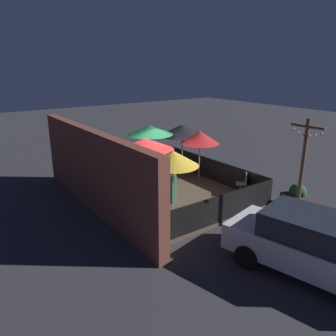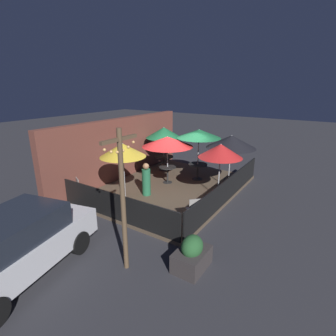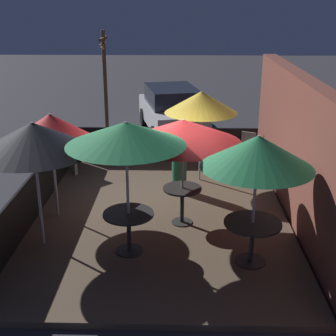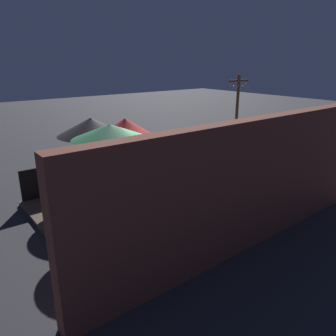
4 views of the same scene
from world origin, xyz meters
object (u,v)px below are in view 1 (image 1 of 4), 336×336
Objects in this scene: parked_car_0 at (310,244)px; dining_table_2 at (146,176)px; patio_umbrella_4 at (182,130)px; patio_umbrella_0 at (150,130)px; patio_umbrella_2 at (146,144)px; patio_umbrella_3 at (200,137)px; patio_chair_1 at (243,183)px; patron_0 at (172,187)px; dining_table_0 at (150,165)px; dining_table_1 at (104,172)px; planter_box at (297,198)px; light_post at (302,168)px; patio_umbrella_5 at (173,158)px; patio_chair_0 at (159,220)px; patio_umbrella_1 at (102,139)px.

dining_table_2 is at bearing -9.94° from parked_car_0.
patio_umbrella_0 is at bearing 81.90° from patio_umbrella_4.
patio_umbrella_2 is 1.04× the size of patio_umbrella_3.
patron_0 is at bearing 23.30° from patio_chair_1.
dining_table_0 is 3.00m from patron_0.
dining_table_1 reaches higher than dining_table_0.
patio_umbrella_4 is at bearing -28.38° from parked_car_0.
patio_umbrella_2 reaches higher than parked_car_0.
light_post reaches higher than planter_box.
patio_umbrella_5 is at bearing 158.60° from patio_umbrella_0.
patio_chair_0 is at bearing 126.20° from patio_umbrella_3.
patio_chair_0 is at bearing 173.47° from patio_umbrella_1.
patron_0 is at bearing 118.71° from patio_umbrella_3.
dining_table_0 is 6.39m from planter_box.
patio_chair_0 is 4.76m from light_post.
dining_table_1 is 1.07× the size of patio_chair_1.
patio_umbrella_4 is at bearing -98.10° from dining_table_0.
dining_table_1 is at bearing 26.94° from light_post.
patio_umbrella_0 is 3.12× the size of dining_table_2.
patio_umbrella_2 is 0.64× the size of light_post.
parked_car_0 is at bearing -170.45° from patio_umbrella_5.
light_post is (-6.95, -3.53, -0.13)m from patio_umbrella_1.
patron_0 reaches higher than dining_table_2.
patio_umbrella_0 is 1.06× the size of patio_umbrella_2.
planter_box is at bearing -168.35° from patio_umbrella_4.
dining_table_0 is at bearing 81.90° from patio_umbrella_4.
patio_umbrella_3 is at bearing 14.47° from planter_box.
patio_umbrella_0 is at bearing 25.85° from planter_box.
parked_car_0 is at bearing -169.88° from dining_table_1.
patio_chair_1 is at bearing -10.04° from light_post.
dining_table_1 is 0.23× the size of parked_car_0.
dining_table_2 is at bearing 140.70° from patio_umbrella_0.
dining_table_2 is 6.08m from light_post.
patio_umbrella_1 is 6.01m from patio_chair_1.
dining_table_1 is at bearing -2.32° from patio_chair_1.
patio_umbrella_3 is at bearing -3.33° from light_post.
dining_table_0 is 0.99× the size of patio_chair_1.
parked_car_0 is at bearing -177.27° from patio_umbrella_2.
patio_chair_0 is at bearing 135.40° from patio_umbrella_4.
patio_umbrella_0 reaches higher than patio_umbrella_2.
patio_umbrella_5 is (-2.16, 3.09, 0.05)m from patio_umbrella_3.
patio_umbrella_2 is at bearing 0.00° from patio_chair_1.
patio_umbrella_0 is 2.19m from patio_umbrella_1.
patron_0 is (-2.86, 0.90, 0.02)m from dining_table_0.
dining_table_1 is 5.01m from patio_chair_0.
patio_umbrella_5 is at bearing 38.87° from patio_chair_1.
patron_0 is 0.38× the size of light_post.
patio_umbrella_5 is 4.92m from parked_car_0.
patio_umbrella_5 is 1.65× the size of patron_0.
patio_umbrella_0 is at bearing -16.96° from parked_car_0.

